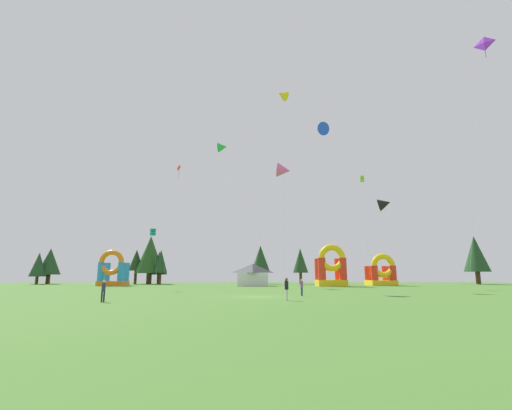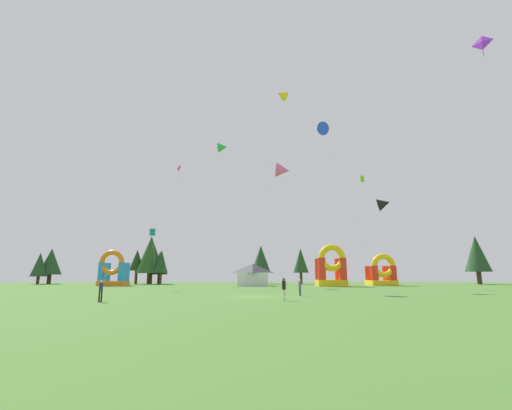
% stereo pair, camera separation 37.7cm
% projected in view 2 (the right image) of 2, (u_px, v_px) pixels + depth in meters
% --- Properties ---
extents(ground_plane, '(120.00, 120.00, 0.00)m').
position_uv_depth(ground_plane, '(256.00, 297.00, 32.72)').
color(ground_plane, '#47752D').
extents(kite_black_delta, '(2.89, 4.94, 11.73)m').
position_uv_depth(kite_black_delta, '(384.00, 204.00, 45.62)').
color(kite_black_delta, black).
rests_on(kite_black_delta, ground_plane).
extents(kite_teal_box, '(2.04, 2.47, 7.92)m').
position_uv_depth(kite_teal_box, '(152.00, 232.00, 47.85)').
color(kite_teal_box, '#0C7F7A').
rests_on(kite_teal_box, ground_plane).
extents(kite_blue_delta, '(10.94, 5.14, 25.23)m').
position_uv_depth(kite_blue_delta, '(320.00, 129.00, 55.68)').
color(kite_blue_delta, blue).
rests_on(kite_blue_delta, ground_plane).
extents(kite_pink_delta, '(2.12, 3.44, 16.22)m').
position_uv_depth(kite_pink_delta, '(283.00, 170.00, 46.51)').
color(kite_pink_delta, '#EA599E').
rests_on(kite_pink_delta, ground_plane).
extents(kite_green_delta, '(2.04, 12.48, 27.74)m').
position_uv_depth(kite_green_delta, '(223.00, 147.00, 71.36)').
color(kite_green_delta, green).
rests_on(kite_green_delta, ground_plane).
extents(kite_purple_diamond, '(1.09, 5.86, 19.74)m').
position_uv_depth(kite_purple_diamond, '(482.00, 45.00, 27.23)').
color(kite_purple_diamond, purple).
rests_on(kite_purple_diamond, ground_plane).
extents(kite_yellow_delta, '(5.09, 8.41, 26.00)m').
position_uv_depth(kite_yellow_delta, '(281.00, 95.00, 47.49)').
color(kite_yellow_delta, yellow).
rests_on(kite_yellow_delta, ground_plane).
extents(kite_lime_box, '(1.55, 3.17, 18.01)m').
position_uv_depth(kite_lime_box, '(362.00, 179.00, 59.60)').
color(kite_lime_box, '#8CD826').
rests_on(kite_lime_box, ground_plane).
extents(kite_red_diamond, '(0.93, 9.49, 22.64)m').
position_uv_depth(kite_red_diamond, '(179.00, 170.00, 69.81)').
color(kite_red_diamond, red).
rests_on(kite_red_diamond, ground_plane).
extents(person_near_camera, '(0.33, 0.33, 1.54)m').
position_uv_depth(person_near_camera, '(300.00, 286.00, 34.00)').
color(person_near_camera, navy).
rests_on(person_near_camera, ground_plane).
extents(person_midfield, '(0.36, 0.36, 1.58)m').
position_uv_depth(person_midfield, '(101.00, 289.00, 26.42)').
color(person_midfield, black).
rests_on(person_midfield, ground_plane).
extents(person_left_edge, '(0.40, 0.40, 1.73)m').
position_uv_depth(person_left_edge, '(284.00, 287.00, 27.92)').
color(person_left_edge, silver).
rests_on(person_left_edge, ground_plane).
extents(inflatable_yellow_castle, '(4.54, 5.00, 5.64)m').
position_uv_depth(inflatable_yellow_castle, '(382.00, 274.00, 65.21)').
color(inflatable_yellow_castle, yellow).
rests_on(inflatable_yellow_castle, ground_plane).
extents(inflatable_red_slide, '(4.55, 3.77, 6.20)m').
position_uv_depth(inflatable_red_slide, '(113.00, 272.00, 63.60)').
color(inflatable_red_slide, orange).
rests_on(inflatable_red_slide, ground_plane).
extents(inflatable_orange_dome, '(4.83, 4.66, 7.00)m').
position_uv_depth(inflatable_orange_dome, '(331.00, 270.00, 61.56)').
color(inflatable_orange_dome, yellow).
rests_on(inflatable_orange_dome, ground_plane).
extents(festival_tent, '(5.19, 3.62, 3.80)m').
position_uv_depth(festival_tent, '(253.00, 275.00, 62.59)').
color(festival_tent, silver).
rests_on(festival_tent, ground_plane).
extents(tree_row_0, '(3.18, 3.18, 6.38)m').
position_uv_depth(tree_row_0, '(40.00, 265.00, 73.79)').
color(tree_row_0, '#4C331E').
rests_on(tree_row_0, ground_plane).
extents(tree_row_1, '(4.56, 4.56, 7.39)m').
position_uv_depth(tree_row_1, '(51.00, 262.00, 76.19)').
color(tree_row_1, '#4C331E').
rests_on(tree_row_1, ground_plane).
extents(tree_row_2, '(3.11, 3.11, 7.07)m').
position_uv_depth(tree_row_2, '(137.00, 260.00, 75.41)').
color(tree_row_2, '#4C331E').
rests_on(tree_row_2, ground_plane).
extents(tree_row_3, '(5.88, 5.88, 9.92)m').
position_uv_depth(tree_row_3, '(151.00, 255.00, 75.41)').
color(tree_row_3, '#4C331E').
rests_on(tree_row_3, ground_plane).
extents(tree_row_4, '(3.42, 3.42, 6.71)m').
position_uv_depth(tree_row_4, '(160.00, 263.00, 75.26)').
color(tree_row_4, '#4C331E').
rests_on(tree_row_4, ground_plane).
extents(tree_row_5, '(2.71, 2.71, 6.90)m').
position_uv_depth(tree_row_5, '(161.00, 262.00, 73.36)').
color(tree_row_5, '#4C331E').
rests_on(tree_row_5, ground_plane).
extents(tree_row_6, '(4.11, 4.11, 8.07)m').
position_uv_depth(tree_row_6, '(261.00, 259.00, 77.08)').
color(tree_row_6, '#4C331E').
rests_on(tree_row_6, ground_plane).
extents(tree_row_7, '(3.16, 3.16, 7.30)m').
position_uv_depth(tree_row_7, '(301.00, 261.00, 74.48)').
color(tree_row_7, '#4C331E').
rests_on(tree_row_7, ground_plane).
extents(tree_row_8, '(4.91, 4.91, 9.75)m').
position_uv_depth(tree_row_8, '(477.00, 254.00, 73.63)').
color(tree_row_8, '#4C331E').
rests_on(tree_row_8, ground_plane).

